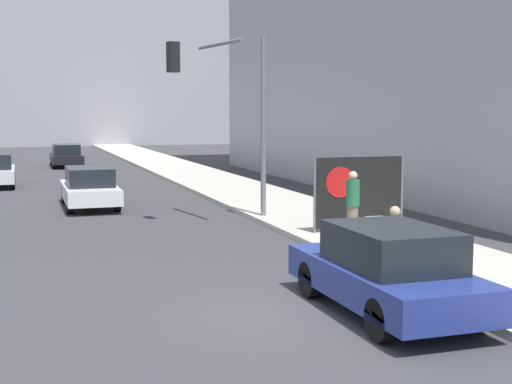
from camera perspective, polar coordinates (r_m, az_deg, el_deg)
name	(u,v)px	position (r m, az deg, el deg)	size (l,w,h in m)	color
ground_plane	(296,311)	(11.95, 3.20, -9.47)	(160.00, 160.00, 0.00)	#38383A
sidewalk_curb	(254,196)	(27.21, -0.18, -0.33)	(3.66, 90.00, 0.14)	#B7B2A8
building_backdrop_far	(40,29)	(76.80, -16.93, 12.40)	(52.00, 12.00, 23.28)	#99999E
seated_protester	(396,234)	(14.87, 11.12, -3.29)	(0.92, 0.77, 1.21)	#474C56
jogger_on_sidewalk	(353,204)	(17.78, 7.74, -0.98)	(0.34, 0.34, 1.68)	#756651
pedestrian_behind	(338,197)	(19.57, 6.55, -0.42)	(0.34, 0.34, 1.60)	#424247
protest_banner	(358,192)	(18.98, 8.20, 0.01)	(2.61, 0.06, 1.95)	slate
traffic_light_pole	(230,94)	(20.93, -2.12, 7.82)	(3.07, 2.84, 5.36)	slate
parked_car_curbside	(387,270)	(11.78, 10.46, -6.17)	(1.78, 4.20, 1.45)	navy
car_on_road_nearest	(89,187)	(25.10, -13.18, 0.38)	(1.72, 4.55, 1.40)	white
car_on_road_distant	(66,155)	(44.17, -14.94, 2.85)	(1.76, 4.57, 1.36)	black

